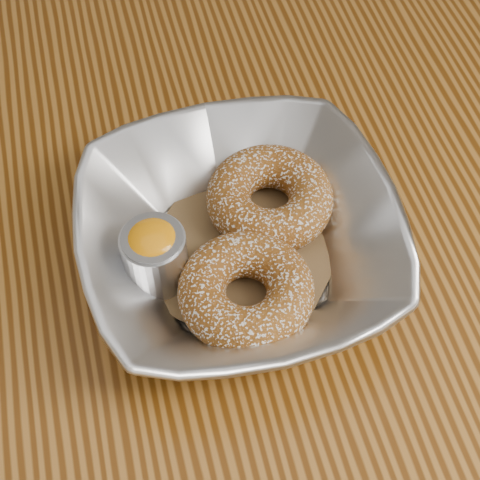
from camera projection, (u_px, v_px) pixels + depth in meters
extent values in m
cube|color=brown|center=(342.00, 268.00, 0.61)|extent=(1.20, 0.80, 0.04)
imported|color=silver|center=(240.00, 240.00, 0.57)|extent=(0.25, 0.25, 0.06)
cube|color=brown|center=(240.00, 255.00, 0.59)|extent=(0.20, 0.20, 0.00)
torus|color=brown|center=(270.00, 198.00, 0.59)|extent=(0.14, 0.14, 0.04)
torus|color=brown|center=(246.00, 291.00, 0.54)|extent=(0.11, 0.11, 0.04)
cylinder|color=silver|center=(155.00, 258.00, 0.55)|extent=(0.05, 0.05, 0.05)
cylinder|color=gray|center=(155.00, 255.00, 0.55)|extent=(0.05, 0.05, 0.05)
ellipsoid|color=orange|center=(153.00, 243.00, 0.54)|extent=(0.04, 0.04, 0.03)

